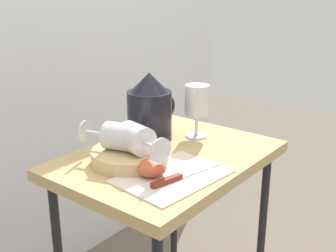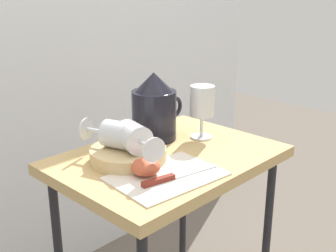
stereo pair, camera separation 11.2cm
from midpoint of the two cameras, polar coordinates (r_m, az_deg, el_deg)
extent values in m
cube|color=white|center=(1.58, -21.40, 10.51)|extent=(2.40, 0.03, 1.90)
cube|color=tan|center=(1.16, -2.79, -4.52)|extent=(0.59, 0.42, 0.03)
cylinder|color=black|center=(1.42, 9.87, -15.98)|extent=(0.02, 0.02, 0.67)
cylinder|color=black|center=(1.58, -1.27, -11.84)|extent=(0.02, 0.02, 0.67)
cube|color=silver|center=(1.02, -2.53, -6.69)|extent=(0.27, 0.21, 0.00)
cylinder|color=tan|center=(1.10, -7.97, -4.03)|extent=(0.20, 0.20, 0.03)
cylinder|color=black|center=(1.24, -5.04, 1.34)|extent=(0.13, 0.13, 0.14)
cylinder|color=#D1661E|center=(1.25, -5.00, 0.09)|extent=(0.12, 0.12, 0.08)
cone|color=black|center=(1.22, -5.17, 5.77)|extent=(0.11, 0.11, 0.05)
torus|color=black|center=(1.30, -2.57, 2.48)|extent=(0.07, 0.01, 0.07)
cylinder|color=silver|center=(1.28, 1.26, -1.33)|extent=(0.06, 0.06, 0.00)
cylinder|color=silver|center=(1.27, 1.27, 0.12)|extent=(0.01, 0.01, 0.06)
cylinder|color=silver|center=(1.25, 1.29, 3.44)|extent=(0.07, 0.07, 0.09)
cylinder|color=#D1661E|center=(1.25, 1.29, 2.58)|extent=(0.06, 0.06, 0.04)
cylinder|color=silver|center=(1.06, -7.32, -1.70)|extent=(0.09, 0.09, 0.07)
cylinder|color=silver|center=(1.01, -5.29, -2.76)|extent=(0.02, 0.06, 0.01)
cylinder|color=silver|center=(0.98, -4.26, -3.29)|extent=(0.06, 0.02, 0.06)
cylinder|color=silver|center=(1.08, -9.04, -1.48)|extent=(0.09, 0.11, 0.07)
cylinder|color=silver|center=(1.12, -12.35, -0.99)|extent=(0.03, 0.06, 0.01)
cylinder|color=silver|center=(1.14, -13.70, -0.79)|extent=(0.06, 0.02, 0.06)
ellipsoid|color=#C15133|center=(1.02, -5.37, -5.58)|extent=(0.07, 0.07, 0.04)
cube|color=silver|center=(1.04, 1.19, -5.91)|extent=(0.13, 0.04, 0.00)
cube|color=maroon|center=(0.98, -3.47, -7.32)|extent=(0.09, 0.03, 0.01)
camera|label=1|loc=(0.06, -92.86, -0.96)|focal=46.07mm
camera|label=2|loc=(0.06, 87.14, 0.96)|focal=46.07mm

